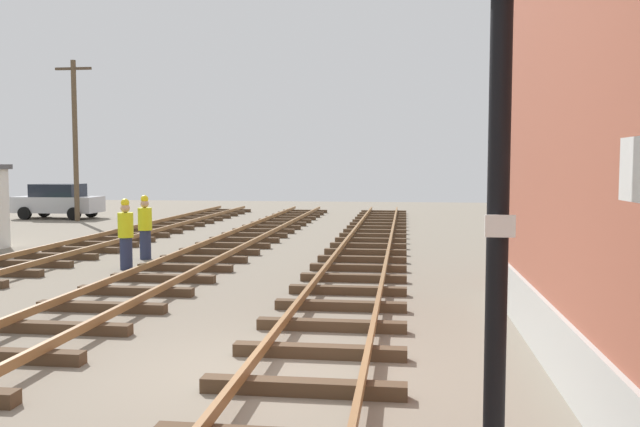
# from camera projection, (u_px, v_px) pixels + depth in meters

# --- Properties ---
(ground_plane) EXTENTS (80.00, 80.00, 0.00)m
(ground_plane) POSITION_uv_depth(u_px,v_px,m) (263.00, 373.00, 8.84)
(ground_plane) COLOR slate
(track_near_building) EXTENTS (2.50, 58.85, 0.32)m
(track_near_building) POSITION_uv_depth(u_px,v_px,m) (312.00, 365.00, 8.75)
(track_near_building) COLOR #4C3826
(track_near_building) RESTS_ON ground
(signal_mast) EXTENTS (0.36, 0.40, 5.24)m
(signal_mast) POSITION_uv_depth(u_px,v_px,m) (501.00, 99.00, 5.35)
(signal_mast) COLOR black
(signal_mast) RESTS_ON ground
(parked_car_silver) EXTENTS (4.20, 2.04, 1.76)m
(parked_car_silver) POSITION_uv_depth(u_px,v_px,m) (58.00, 201.00, 33.71)
(parked_car_silver) COLOR #B7B7BC
(parked_car_silver) RESTS_ON ground
(utility_pole_far) EXTENTS (1.80, 0.24, 7.71)m
(utility_pole_far) POSITION_uv_depth(u_px,v_px,m) (75.00, 137.00, 31.92)
(utility_pole_far) COLOR brown
(utility_pole_far) RESTS_ON ground
(track_worker_foreground) EXTENTS (0.40, 0.40, 1.87)m
(track_worker_foreground) POSITION_uv_depth(u_px,v_px,m) (145.00, 227.00, 19.28)
(track_worker_foreground) COLOR #262D4C
(track_worker_foreground) RESTS_ON ground
(track_worker_distant) EXTENTS (0.40, 0.40, 1.87)m
(track_worker_distant) POSITION_uv_depth(u_px,v_px,m) (126.00, 234.00, 17.40)
(track_worker_distant) COLOR #262D4C
(track_worker_distant) RESTS_ON ground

